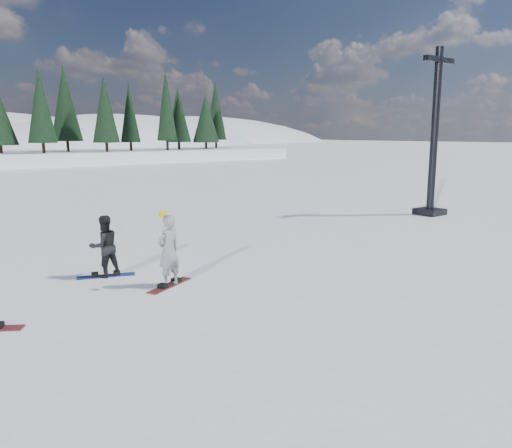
{
  "coord_description": "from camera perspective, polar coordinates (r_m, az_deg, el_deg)",
  "views": [
    {
      "loc": [
        -5.77,
        -10.75,
        3.77
      ],
      "look_at": [
        3.15,
        0.91,
        1.1
      ],
      "focal_mm": 35.0,
      "sensor_mm": 36.0,
      "label": 1
    }
  ],
  "objects": [
    {
      "name": "snowboarder_man",
      "position": [
        13.8,
        -16.94,
        -2.45
      ],
      "size": [
        0.84,
        0.68,
        1.66
      ],
      "primitive_type": "imported",
      "rotation": [
        0.0,
        0.0,
        3.2
      ],
      "color": "black",
      "rests_on": "ground"
    },
    {
      "name": "lift_tower",
      "position": [
        24.64,
        19.63,
        8.13
      ],
      "size": [
        2.09,
        1.14,
        7.58
      ],
      "rotation": [
        0.0,
        0.0,
        0.0
      ],
      "color": "black",
      "rests_on": "ground"
    },
    {
      "name": "snowboarder_woman",
      "position": [
        12.56,
        -9.96,
        -3.0
      ],
      "size": [
        0.75,
        0.59,
        1.96
      ],
      "rotation": [
        0.0,
        0.0,
        3.41
      ],
      "color": "#A6A5AA",
      "rests_on": "ground"
    },
    {
      "name": "snowboard_woman",
      "position": [
        12.79,
        -9.83,
        -6.92
      ],
      "size": [
        1.47,
        0.9,
        0.03
      ],
      "primitive_type": "cube",
      "rotation": [
        0.0,
        0.0,
        0.45
      ],
      "color": "maroon",
      "rests_on": "ground"
    },
    {
      "name": "ground",
      "position": [
        12.77,
        -8.83,
        -6.99
      ],
      "size": [
        420.0,
        420.0,
        0.0
      ],
      "primitive_type": "plane",
      "color": "white",
      "rests_on": "ground"
    },
    {
      "name": "snowboard_man",
      "position": [
        14.0,
        -16.77,
        -5.7
      ],
      "size": [
        1.51,
        0.77,
        0.03
      ],
      "primitive_type": "cube",
      "rotation": [
        0.0,
        0.0,
        -0.35
      ],
      "color": "#1C389D",
      "rests_on": "ground"
    }
  ]
}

